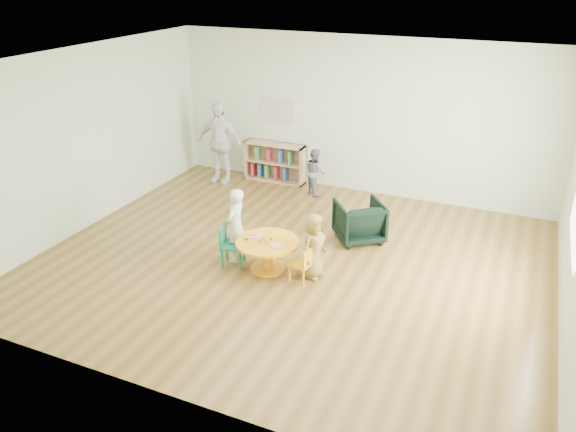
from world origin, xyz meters
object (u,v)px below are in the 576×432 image
(kid_chair_right, at_px, (303,263))
(bookshelf, at_px, (275,162))
(activity_table, at_px, (267,250))
(child_left, at_px, (236,225))
(toddler, at_px, (315,172))
(child_right, at_px, (313,246))
(adult_caretaker, at_px, (219,143))
(kid_chair_left, at_px, (230,244))
(armchair, at_px, (359,221))

(kid_chair_right, distance_m, bookshelf, 3.83)
(activity_table, bearing_deg, kid_chair_right, -9.07)
(child_left, distance_m, toddler, 2.79)
(child_right, bearing_deg, adult_caretaker, 57.70)
(kid_chair_left, bearing_deg, activity_table, 83.78)
(kid_chair_right, bearing_deg, bookshelf, 38.48)
(child_left, distance_m, adult_caretaker, 3.20)
(bookshelf, height_order, child_right, child_right)
(bookshelf, relative_size, child_right, 1.30)
(kid_chair_left, distance_m, child_right, 1.21)
(kid_chair_right, bearing_deg, kid_chair_left, 97.25)
(activity_table, distance_m, child_left, 0.58)
(activity_table, relative_size, bookshelf, 0.73)
(bookshelf, xyz_separation_m, child_left, (0.86, -3.13, 0.18))
(kid_chair_right, bearing_deg, toddler, 26.21)
(kid_chair_left, height_order, child_right, child_right)
(child_right, xyz_separation_m, toddler, (-1.06, 2.78, -0.03))
(armchair, bearing_deg, adult_caretaker, -60.01)
(bookshelf, xyz_separation_m, adult_caretaker, (-0.93, -0.49, 0.42))
(bookshelf, height_order, toddler, toddler)
(activity_table, distance_m, adult_caretaker, 3.60)
(bookshelf, bearing_deg, toddler, -19.53)
(activity_table, relative_size, child_right, 0.95)
(activity_table, distance_m, bookshelf, 3.49)
(bookshelf, bearing_deg, armchair, -38.65)
(kid_chair_left, xyz_separation_m, bookshelf, (-0.84, 3.29, 0.04))
(kid_chair_left, distance_m, adult_caretaker, 3.34)
(activity_table, bearing_deg, bookshelf, 113.37)
(kid_chair_right, distance_m, child_right, 0.27)
(toddler, bearing_deg, child_right, 154.88)
(bookshelf, relative_size, toddler, 1.39)
(bookshelf, distance_m, child_left, 3.25)
(child_left, bearing_deg, child_right, 88.66)
(activity_table, bearing_deg, toddler, 98.21)
(child_left, bearing_deg, kid_chair_left, -9.22)
(bookshelf, relative_size, adult_caretaker, 0.77)
(adult_caretaker, bearing_deg, kid_chair_left, -59.15)
(kid_chair_left, xyz_separation_m, armchair, (1.43, 1.47, -0.01))
(toddler, height_order, adult_caretaker, adult_caretaker)
(toddler, bearing_deg, activity_table, 142.27)
(activity_table, xyz_separation_m, armchair, (0.89, 1.39, 0.01))
(bookshelf, bearing_deg, kid_chair_right, -59.37)
(activity_table, bearing_deg, kid_chair_left, -171.79)
(toddler, bearing_deg, child_left, 131.74)
(activity_table, height_order, child_left, child_left)
(kid_chair_left, height_order, kid_chair_right, kid_chair_left)
(kid_chair_left, relative_size, toddler, 0.70)
(kid_chair_left, bearing_deg, child_right, 83.11)
(child_left, bearing_deg, activity_table, 80.38)
(kid_chair_left, bearing_deg, toddler, 162.97)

